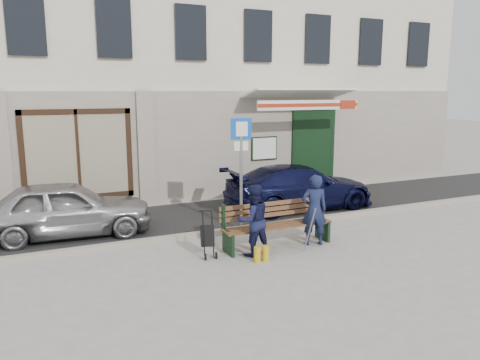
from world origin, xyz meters
TOP-DOWN VIEW (x-y plane):
  - ground at (0.00, 0.00)m, footprint 80.00×80.00m
  - asphalt_lane at (0.00, 3.10)m, footprint 60.00×3.20m
  - curb at (0.00, 1.50)m, footprint 60.00×0.18m
  - building at (0.01, 8.45)m, footprint 20.00×8.27m
  - car_silver at (-3.72, 2.81)m, footprint 3.82×1.76m
  - car_navy at (2.34, 2.81)m, footprint 4.27×1.87m
  - parking_sign at (0.04, 1.65)m, footprint 0.48×0.12m
  - bench at (0.19, 0.26)m, footprint 2.40×1.17m
  - man at (0.99, 0.04)m, footprint 0.64×0.52m
  - woman at (-0.46, -0.02)m, footprint 0.70×0.55m
  - stroller at (-1.31, 0.27)m, footprint 0.31×0.40m

SIDE VIEW (x-z plane):
  - ground at x=0.00m, z-range 0.00..0.00m
  - asphalt_lane at x=0.00m, z-range 0.00..0.01m
  - curb at x=0.00m, z-range 0.00..0.12m
  - stroller at x=-1.31m, z-range -0.05..0.86m
  - bench at x=0.19m, z-range -0.03..0.95m
  - car_navy at x=2.34m, z-range 0.00..1.22m
  - car_silver at x=-3.72m, z-range 0.00..1.27m
  - woman at x=-0.46m, z-range 0.00..1.43m
  - man at x=0.99m, z-range 0.00..1.51m
  - parking_sign at x=0.04m, z-range 0.44..3.04m
  - building at x=0.01m, z-range -0.03..9.97m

